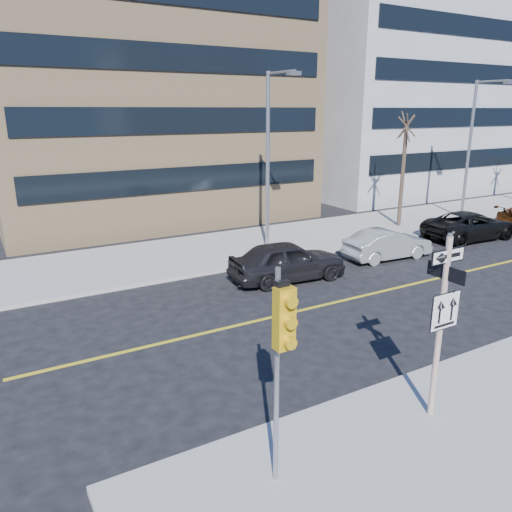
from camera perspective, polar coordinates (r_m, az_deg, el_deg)
ground at (r=13.61m, az=11.13°, el=-12.66°), size 120.00×120.00×0.00m
far_sidewalk at (r=33.96m, az=21.05°, el=4.34°), size 66.00×6.00×0.15m
road_centerline at (r=24.67m, az=26.38°, el=-0.70°), size 40.00×0.14×0.01m
sign_pole at (r=11.01m, az=20.44°, el=-6.58°), size 0.92×0.92×4.06m
traffic_signal at (r=8.16m, az=3.05°, el=-9.13°), size 0.32×0.45×4.00m
parked_car_a at (r=19.71m, az=3.62°, el=-0.55°), size 2.29×4.85×1.60m
parked_car_b at (r=23.32m, az=14.81°, el=1.31°), size 1.71×4.22×1.36m
parked_car_c at (r=28.36m, az=23.30°, el=3.23°), size 2.72×5.36×1.45m
streetlight_a at (r=23.05m, az=1.67°, el=11.96°), size 0.55×2.25×8.00m
streetlight_b at (r=32.63m, az=23.61°, el=11.95°), size 0.55×2.25×8.00m
street_tree_west at (r=29.13m, az=16.81°, el=13.74°), size 1.80×1.80×6.35m
building_brick at (r=35.36m, az=-14.27°, el=19.93°), size 18.00×18.00×18.00m
building_grey_mid at (r=45.87m, az=15.02°, el=17.08°), size 20.00×16.00×15.00m
building_grey_far at (r=64.02m, az=27.13°, el=16.01°), size 18.00×18.00×16.00m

